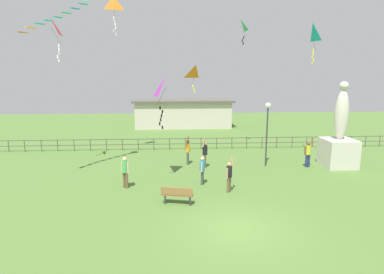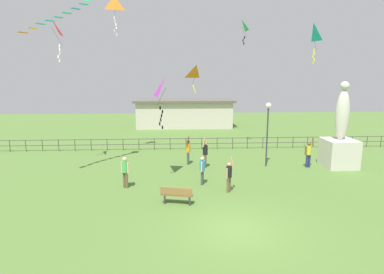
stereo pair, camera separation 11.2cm
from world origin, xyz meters
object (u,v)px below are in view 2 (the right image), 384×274
(park_bench, at_px, (177,195))
(person_6, at_px, (125,170))
(person_0, at_px, (229,175))
(person_4, at_px, (202,169))
(kite_1, at_px, (52,29))
(kite_3, at_px, (197,73))
(statue_monument, at_px, (340,143))
(lamppost, at_px, (268,120))
(person_2, at_px, (205,153))
(kite_5, at_px, (114,5))
(person_5, at_px, (309,153))
(person_3, at_px, (188,150))
(kite_2, at_px, (166,89))
(kite_4, at_px, (313,34))
(kite_0, at_px, (241,27))

(park_bench, bearing_deg, person_6, 138.97)
(person_0, xyz_separation_m, person_4, (-1.27, 1.25, -0.03))
(kite_1, bearing_deg, kite_3, 23.48)
(statue_monument, bearing_deg, lamppost, 175.56)
(person_2, height_order, person_4, person_2)
(lamppost, relative_size, person_4, 2.68)
(person_6, bearing_deg, lamppost, 22.75)
(park_bench, height_order, kite_5, kite_5)
(person_5, xyz_separation_m, kite_1, (-16.11, 0.78, 7.72))
(person_3, distance_m, kite_2, 5.54)
(person_0, distance_m, kite_2, 5.78)
(person_4, relative_size, person_5, 0.79)
(person_2, bearing_deg, person_3, 140.46)
(lamppost, xyz_separation_m, person_6, (-8.75, -3.67, -2.12))
(person_2, xyz_separation_m, person_4, (-0.48, -3.27, -0.11))
(park_bench, height_order, person_6, person_6)
(person_2, relative_size, kite_1, 0.79)
(person_5, xyz_separation_m, kite_4, (1.04, 3.00, 7.85))
(person_5, relative_size, kite_0, 1.09)
(statue_monument, relative_size, person_0, 3.00)
(person_6, bearing_deg, person_4, 4.03)
(lamppost, distance_m, person_6, 9.72)
(kite_1, bearing_deg, lamppost, -1.53)
(person_3, distance_m, kite_4, 12.01)
(person_5, height_order, kite_4, kite_4)
(person_0, bearing_deg, person_6, 170.01)
(kite_4, bearing_deg, person_4, -144.34)
(person_6, distance_m, kite_3, 10.45)
(person_0, bearing_deg, person_3, 108.97)
(statue_monument, relative_size, person_2, 2.76)
(kite_4, bearing_deg, statue_monument, -70.82)
(kite_1, bearing_deg, statue_monument, -2.29)
(person_3, xyz_separation_m, kite_1, (-8.25, -0.43, 7.73))
(person_3, distance_m, person_4, 4.21)
(person_5, bearing_deg, person_4, -157.87)
(person_3, bearing_deg, lamppost, -8.69)
(person_4, bearing_deg, person_6, -175.97)
(person_3, bearing_deg, kite_5, 152.95)
(kite_3, height_order, kite_5, kite_5)
(statue_monument, xyz_separation_m, park_bench, (-10.78, -5.68, -1.13))
(person_2, bearing_deg, person_5, -2.68)
(person_3, height_order, kite_1, kite_1)
(person_5, distance_m, kite_4, 8.47)
(person_0, bearing_deg, kite_5, 130.63)
(person_2, relative_size, person_5, 1.02)
(person_0, relative_size, person_4, 1.18)
(kite_3, height_order, kite_4, kite_4)
(person_5, bearing_deg, person_0, -144.95)
(statue_monument, xyz_separation_m, kite_3, (-9.12, 4.66, 4.54))
(person_5, distance_m, kite_1, 17.89)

